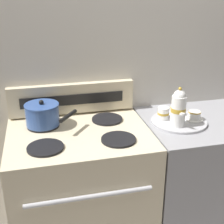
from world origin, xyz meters
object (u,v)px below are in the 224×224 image
(serving_tray, at_px, (179,122))
(teacup_right, at_px, (194,115))
(saucepan, at_px, (43,114))
(creamer_jug, at_px, (163,113))
(teacup_left, at_px, (176,111))
(teapot, at_px, (179,108))
(stove, at_px, (82,197))

(serving_tray, xyz_separation_m, teacup_right, (0.09, -0.01, 0.03))
(serving_tray, height_order, teacup_right, teacup_right)
(serving_tray, relative_size, teacup_right, 2.99)
(saucepan, height_order, teacup_right, saucepan)
(serving_tray, bearing_deg, creamer_jug, 150.60)
(teacup_left, height_order, creamer_jug, creamer_jug)
(teapot, bearing_deg, serving_tray, 56.22)
(stove, height_order, teacup_left, teacup_left)
(saucepan, distance_m, teacup_left, 0.81)
(saucepan, bearing_deg, serving_tray, -9.90)
(saucepan, height_order, teapot, teapot)
(stove, height_order, teacup_right, teacup_right)
(serving_tray, xyz_separation_m, creamer_jug, (-0.08, 0.05, 0.04))
(serving_tray, distance_m, teacup_right, 0.10)
(creamer_jug, bearing_deg, teapot, -68.50)
(saucepan, bearing_deg, teacup_right, -9.33)
(teapot, relative_size, teacup_right, 2.09)
(serving_tray, xyz_separation_m, teapot, (-0.04, -0.06, 0.12))
(creamer_jug, bearing_deg, teacup_left, 20.55)
(teacup_left, bearing_deg, teacup_right, -49.32)
(teacup_right, bearing_deg, teapot, -158.03)
(teacup_left, xyz_separation_m, teacup_right, (0.08, -0.09, 0.00))
(saucepan, height_order, serving_tray, saucepan)
(teacup_right, bearing_deg, serving_tray, 175.56)
(saucepan, xyz_separation_m, serving_tray, (0.79, -0.14, -0.07))
(teapot, xyz_separation_m, teacup_left, (0.06, 0.15, -0.08))
(teacup_left, bearing_deg, creamer_jug, -159.45)
(saucepan, bearing_deg, creamer_jug, -7.32)
(serving_tray, bearing_deg, teapot, -123.78)
(serving_tray, bearing_deg, teacup_right, -4.44)
(stove, relative_size, serving_tray, 2.69)
(serving_tray, xyz_separation_m, teacup_left, (0.01, 0.08, 0.03))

